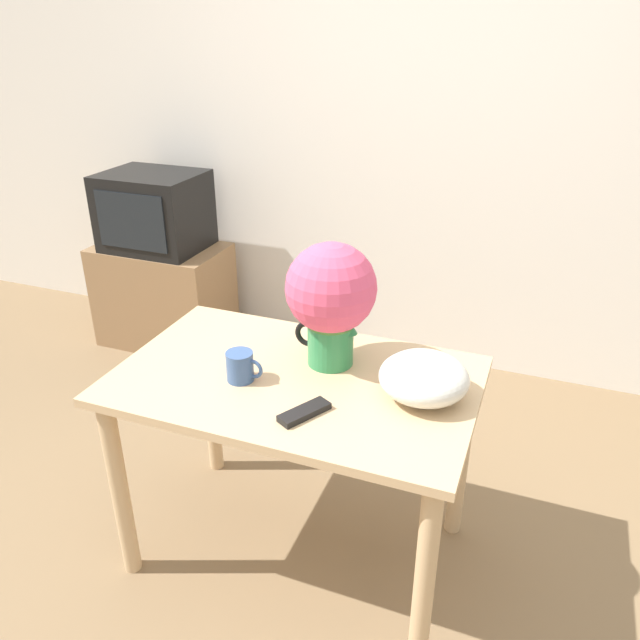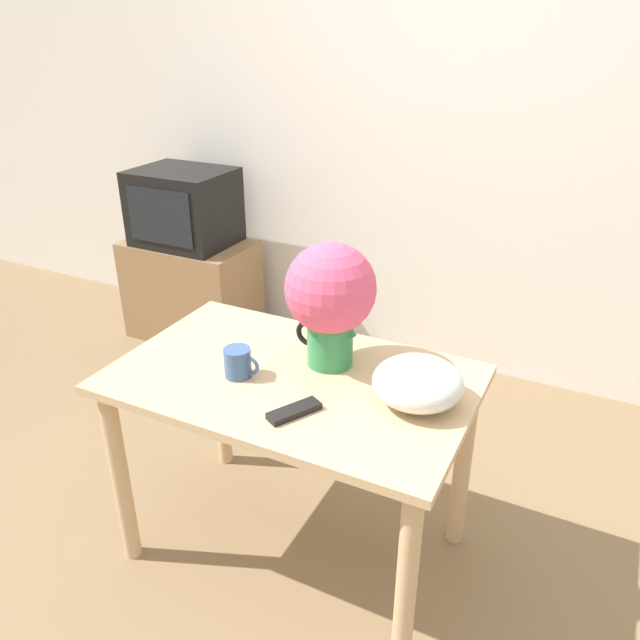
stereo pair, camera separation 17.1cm
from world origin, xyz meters
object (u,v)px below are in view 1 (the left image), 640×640
object	(u,v)px
coffee_mug	(241,366)
tv_set	(154,211)
flower_vase	(331,297)
white_bowl	(424,377)

from	to	relation	value
coffee_mug	tv_set	xyz separation A→B (m)	(-1.23, 1.32, 0.02)
flower_vase	tv_set	distance (m)	1.84
flower_vase	coffee_mug	bearing A→B (deg)	-137.74
flower_vase	white_bowl	distance (m)	0.39
coffee_mug	white_bowl	distance (m)	0.57
coffee_mug	tv_set	size ratio (longest dim) A/B	0.23
coffee_mug	white_bowl	size ratio (longest dim) A/B	0.45
coffee_mug	white_bowl	xyz separation A→B (m)	(0.56, 0.11, 0.02)
coffee_mug	white_bowl	bearing A→B (deg)	11.36
flower_vase	white_bowl	size ratio (longest dim) A/B	1.53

